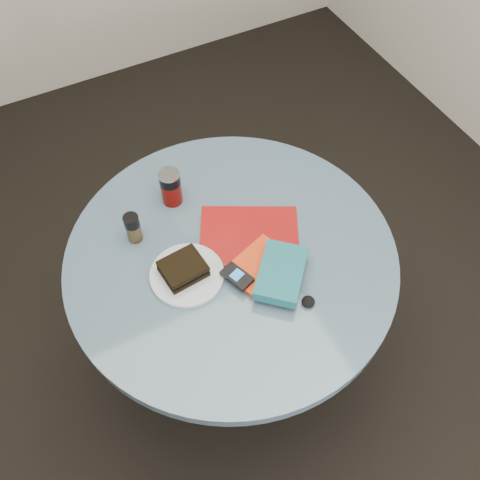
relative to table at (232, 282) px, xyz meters
name	(u,v)px	position (x,y,z in m)	size (l,w,h in m)	color
ground	(234,355)	(0.00, 0.00, -0.59)	(4.00, 4.00, 0.00)	black
table	(232,282)	(0.00, 0.00, 0.00)	(1.00, 1.00, 0.75)	black
plate	(187,275)	(-0.15, -0.01, 0.17)	(0.22, 0.22, 0.01)	silver
sandwich	(183,269)	(-0.16, 0.00, 0.20)	(0.13, 0.11, 0.04)	black
soda_can	(171,187)	(-0.07, 0.27, 0.23)	(0.09, 0.09, 0.12)	#670A05
pepper_grinder	(133,228)	(-0.23, 0.18, 0.22)	(0.05, 0.05, 0.11)	#43361C
magazine	(249,235)	(0.08, 0.03, 0.17)	(0.30, 0.23, 0.01)	maroon
red_book	(258,265)	(0.05, -0.08, 0.18)	(0.18, 0.12, 0.02)	red
novel	(281,273)	(0.08, -0.15, 0.20)	(0.19, 0.12, 0.04)	#155B64
mp3_player	(237,276)	(-0.03, -0.09, 0.19)	(0.08, 0.10, 0.02)	black
headphones	(298,302)	(0.09, -0.24, 0.17)	(0.10, 0.08, 0.02)	black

